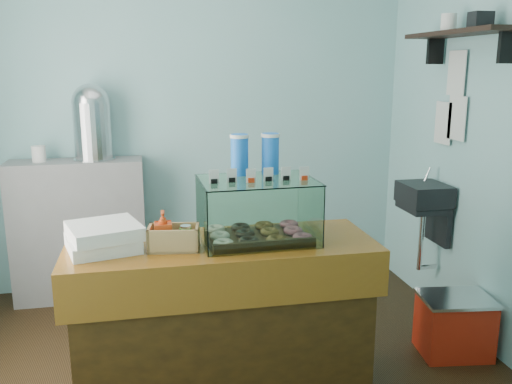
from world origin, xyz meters
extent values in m
plane|color=black|center=(0.00, 0.00, 0.00)|extent=(3.50, 3.50, 0.00)
cube|color=#85C3C1|center=(0.00, 1.50, 1.40)|extent=(3.50, 0.04, 2.80)
cube|color=#85C3C1|center=(0.00, -1.50, 1.40)|extent=(3.50, 0.04, 2.80)
cube|color=#85C3C1|center=(1.75, 0.00, 1.40)|extent=(0.04, 3.00, 2.80)
cube|color=black|center=(1.58, 0.55, 0.90)|extent=(0.30, 0.35, 0.15)
cube|color=black|center=(1.71, 0.55, 0.70)|extent=(0.04, 0.30, 0.35)
cylinder|color=silver|center=(1.65, 0.65, 1.02)|extent=(0.02, 0.02, 0.12)
cylinder|color=silver|center=(1.58, 0.55, 0.55)|extent=(0.04, 0.04, 0.45)
cube|color=black|center=(1.60, 0.30, 2.00)|extent=(0.25, 1.00, 0.03)
cube|color=black|center=(1.67, -0.10, 1.90)|extent=(0.12, 0.03, 0.18)
cube|color=black|center=(1.67, 0.70, 1.90)|extent=(0.12, 0.03, 0.18)
cube|color=silver|center=(1.73, 0.45, 1.45)|extent=(0.01, 0.21, 0.30)
cube|color=silver|center=(1.73, 0.62, 1.40)|extent=(0.01, 0.21, 0.30)
cube|color=silver|center=(1.73, 0.50, 1.75)|extent=(0.01, 0.21, 0.30)
cube|color=#482A0D|center=(0.00, -0.25, 0.42)|extent=(1.50, 0.56, 0.84)
cube|color=#52280A|center=(0.00, -0.25, 0.87)|extent=(1.60, 0.60, 0.06)
cube|color=#52280A|center=(0.00, -0.53, 0.75)|extent=(1.60, 0.04, 0.18)
cube|color=gray|center=(-0.90, 1.32, 0.55)|extent=(1.00, 0.32, 1.10)
cube|color=#372110|center=(0.19, -0.24, 0.91)|extent=(0.54, 0.39, 0.02)
torus|color=beige|center=(-0.01, -0.37, 0.94)|extent=(0.10, 0.10, 0.03)
torus|color=black|center=(0.13, -0.37, 0.94)|extent=(0.10, 0.10, 0.03)
torus|color=brown|center=(0.26, -0.36, 0.94)|extent=(0.10, 0.10, 0.03)
torus|color=#D86575|center=(0.40, -0.36, 0.94)|extent=(0.10, 0.10, 0.03)
torus|color=beige|center=(-0.01, -0.24, 0.94)|extent=(0.10, 0.10, 0.03)
torus|color=black|center=(0.12, -0.24, 0.94)|extent=(0.10, 0.10, 0.03)
torus|color=brown|center=(0.26, -0.23, 0.94)|extent=(0.10, 0.10, 0.03)
torus|color=#D86575|center=(0.39, -0.23, 0.94)|extent=(0.10, 0.10, 0.03)
torus|color=beige|center=(-0.02, -0.12, 0.94)|extent=(0.10, 0.10, 0.03)
torus|color=black|center=(0.12, -0.11, 0.94)|extent=(0.10, 0.10, 0.03)
torus|color=brown|center=(0.25, -0.11, 0.94)|extent=(0.10, 0.10, 0.03)
torus|color=#D86575|center=(0.39, -0.10, 0.94)|extent=(0.10, 0.10, 0.03)
cube|color=white|center=(0.20, -0.45, 1.06)|extent=(0.58, 0.02, 0.32)
cube|color=white|center=(0.18, -0.02, 1.06)|extent=(0.58, 0.02, 0.32)
cube|color=white|center=(-0.10, -0.24, 1.06)|extent=(0.02, 0.42, 0.32)
cube|color=white|center=(0.48, -0.23, 1.06)|extent=(0.02, 0.42, 0.32)
cube|color=white|center=(0.19, -0.24, 1.22)|extent=(0.61, 0.45, 0.01)
cube|color=silver|center=(-0.04, -0.29, 1.26)|extent=(0.05, 0.01, 0.07)
cube|color=black|center=(-0.04, -0.29, 1.24)|extent=(0.03, 0.02, 0.02)
cube|color=silver|center=(0.05, -0.29, 1.26)|extent=(0.05, 0.01, 0.07)
cube|color=black|center=(0.05, -0.29, 1.24)|extent=(0.03, 0.02, 0.02)
cube|color=silver|center=(0.14, -0.29, 1.26)|extent=(0.05, 0.01, 0.07)
cube|color=red|center=(0.14, -0.29, 1.24)|extent=(0.03, 0.02, 0.02)
cube|color=silver|center=(0.24, -0.29, 1.26)|extent=(0.05, 0.01, 0.07)
cube|color=black|center=(0.24, -0.29, 1.24)|extent=(0.03, 0.02, 0.02)
cube|color=silver|center=(0.33, -0.28, 1.26)|extent=(0.05, 0.01, 0.07)
cube|color=black|center=(0.33, -0.28, 1.24)|extent=(0.03, 0.02, 0.02)
cube|color=silver|center=(0.42, -0.28, 1.26)|extent=(0.05, 0.01, 0.07)
cube|color=red|center=(0.42, -0.28, 1.24)|extent=(0.03, 0.02, 0.02)
cylinder|color=blue|center=(0.12, -0.10, 1.33)|extent=(0.09, 0.09, 0.22)
cylinder|color=white|center=(0.12, -0.10, 1.43)|extent=(0.10, 0.10, 0.02)
cylinder|color=blue|center=(0.29, -0.09, 1.33)|extent=(0.09, 0.09, 0.22)
cylinder|color=white|center=(0.29, -0.09, 1.43)|extent=(0.10, 0.10, 0.02)
cube|color=tan|center=(-0.25, -0.31, 0.91)|extent=(0.27, 0.19, 0.01)
cube|color=tan|center=(-0.26, -0.37, 0.96)|extent=(0.25, 0.05, 0.12)
cube|color=tan|center=(-0.24, -0.24, 0.96)|extent=(0.25, 0.05, 0.12)
cube|color=tan|center=(-0.37, -0.29, 0.96)|extent=(0.04, 0.15, 0.12)
cube|color=tan|center=(-0.13, -0.32, 0.96)|extent=(0.04, 0.15, 0.12)
imported|color=#CD3F13|center=(-0.30, -0.30, 1.01)|extent=(0.10, 0.10, 0.19)
cylinder|color=#437F22|center=(-0.19, -0.32, 0.96)|extent=(0.06, 0.06, 0.10)
cylinder|color=silver|center=(-0.19, -0.32, 1.02)|extent=(0.05, 0.05, 0.01)
cube|color=white|center=(-0.60, -0.23, 0.93)|extent=(0.40, 0.40, 0.07)
cube|color=white|center=(-0.59, -0.24, 1.00)|extent=(0.41, 0.41, 0.07)
cylinder|color=silver|center=(-0.75, 1.34, 1.10)|extent=(0.31, 0.31, 0.01)
cylinder|color=silver|center=(-0.75, 1.34, 1.32)|extent=(0.28, 0.28, 0.42)
sphere|color=silver|center=(-0.75, 1.34, 1.53)|extent=(0.28, 0.28, 0.28)
cube|color=red|center=(1.50, -0.08, 0.18)|extent=(0.46, 0.37, 0.37)
cube|color=silver|center=(1.50, -0.08, 0.38)|extent=(0.48, 0.39, 0.02)
camera|label=1|loc=(-0.37, -2.91, 1.79)|focal=38.00mm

